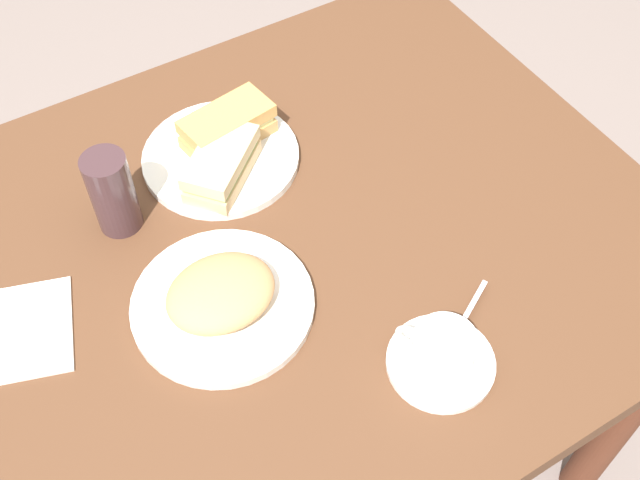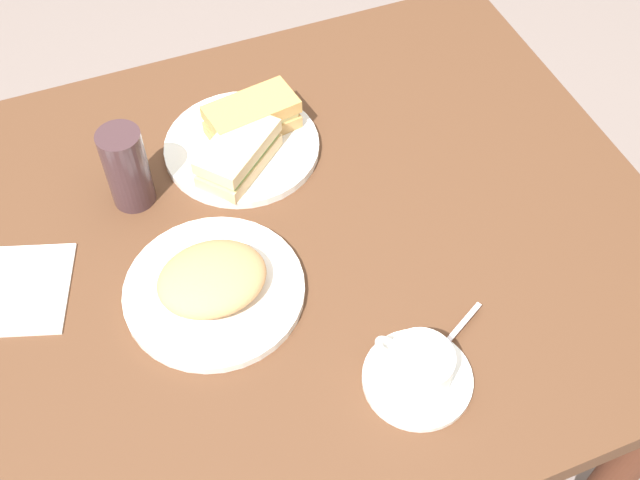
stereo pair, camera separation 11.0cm
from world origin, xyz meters
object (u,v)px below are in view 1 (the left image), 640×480
Objects in this scene: sandwich_front at (228,126)px; sandwich_back at (221,164)px; coffee_cup at (443,349)px; drinking_glass at (112,193)px; dining_table at (256,298)px; sandwich_plate at (221,158)px; coffee_saucer at (441,363)px; spoon at (466,316)px; napkin at (15,332)px; side_plate at (223,304)px.

sandwich_front is 0.08m from sandwich_back.
drinking_glass is (0.26, -0.43, 0.03)m from coffee_cup.
dining_table is 4.95× the size of sandwich_plate.
spoon reaches higher than coffee_saucer.
sandwich_back reaches higher than napkin.
coffee_saucer reaches higher than dining_table.
napkin is (0.46, -0.33, -0.04)m from coffee_cup.
napkin is 0.23m from drinking_glass.
coffee_saucer is at bearing 121.10° from drinking_glass.
side_plate is at bearing 63.82° from sandwich_plate.
coffee_saucer is at bearing 96.11° from sandwich_front.
sandwich_plate is 2.47× the size of coffee_cup.
sandwich_plate is at bearing -116.18° from side_plate.
drinking_glass is (0.33, -0.40, 0.05)m from spoon.
coffee_saucer is 0.30m from side_plate.
coffee_cup is at bearing 99.58° from sandwich_plate.
coffee_saucer is at bearing 114.83° from dining_table.
coffee_saucer is 0.51m from drinking_glass.
sandwich_front reaches higher than sandwich_plate.
sandwich_back reaches higher than coffee_cup.
spoon is at bearing 129.57° from drinking_glass.
drinking_glass is at bearing -2.82° from sandwich_back.
sandwich_front reaches higher than side_plate.
sandwich_back is (-0.03, -0.15, 0.15)m from dining_table.
coffee_cup is 1.08× the size of spoon.
sandwich_plate reaches higher than coffee_saucer.
napkin is (0.38, 0.14, -0.01)m from sandwich_plate.
sandwich_front is 0.22m from drinking_glass.
sandwich_plate is at bearing -104.43° from dining_table.
drinking_glass is at bearing -73.79° from side_plate.
sandwich_front is 1.07× the size of coffee_saucer.
sandwich_plate is 0.48m from coffee_saucer.
dining_table is at bearing -65.17° from coffee_saucer.
sandwich_back is 0.43m from spoon.
coffee_saucer is 0.94× the size of napkin.
coffee_saucer is at bearing 28.24° from spoon.
sandwich_plate is at bearing -71.26° from spoon.
sandwich_back is (0.04, 0.07, -0.00)m from sandwich_front.
sandwich_back is 0.38m from napkin.
drinking_glass is at bearing -58.90° from coffee_saucer.
sandwich_back reaches higher than sandwich_plate.
sandwich_back is at bearing -165.08° from napkin.
coffee_saucer is (-0.10, 0.43, -0.04)m from sandwich_back.
sandwich_plate is 2.67× the size of spoon.
side_plate is (0.20, -0.22, -0.03)m from coffee_cup.
sandwich_back reaches higher than spoon.
sandwich_back is at bearing -77.25° from coffee_cup.
sandwich_front is at bearing -164.40° from drinking_glass.
sandwich_front is 0.50m from coffee_saucer.
sandwich_front is 0.44m from napkin.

